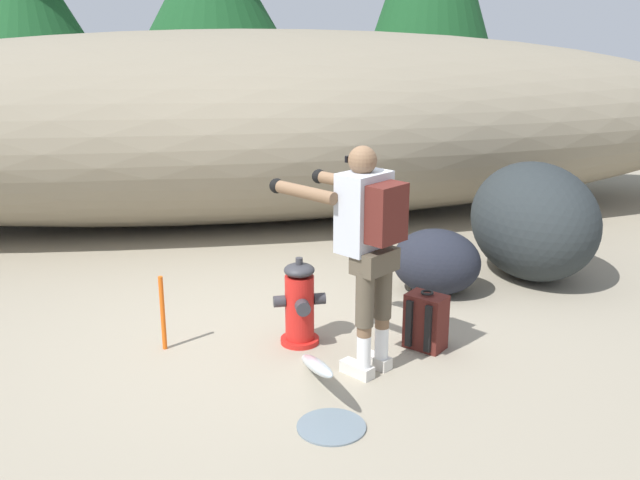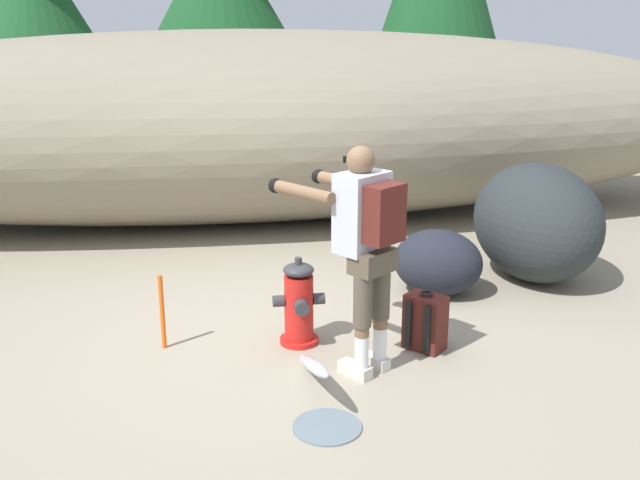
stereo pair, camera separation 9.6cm
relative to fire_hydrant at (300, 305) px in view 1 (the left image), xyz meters
name	(u,v)px [view 1 (the left image)]	position (x,y,z in m)	size (l,w,h in m)	color
ground_plane	(283,338)	(-0.12, 0.16, -0.34)	(56.00, 56.00, 0.04)	gray
dirt_embankment	(241,126)	(-0.12, 3.82, 0.84)	(13.54, 3.20, 2.32)	gray
fire_hydrant	(300,305)	(0.00, 0.00, 0.00)	(0.41, 0.36, 0.71)	red
hydrant_water_jet	(318,375)	(0.00, -0.81, -0.19)	(0.44, 1.35, 0.50)	silver
utility_worker	(365,233)	(0.38, -0.53, 0.72)	(0.89, 1.01, 1.65)	beige
spare_backpack	(426,322)	(0.95, -0.26, -0.11)	(0.36, 0.36, 0.47)	#511E19
boulder_large	(534,221)	(2.47, 1.09, 0.25)	(1.45, 1.10, 1.15)	#272C2E
boulder_mid	(436,262)	(1.41, 0.84, -0.02)	(0.82, 0.67, 0.61)	#1F212B
survey_stake	(163,313)	(-1.05, 0.09, -0.02)	(0.04, 0.04, 0.60)	#E55914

